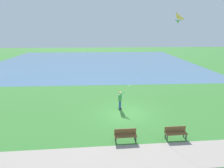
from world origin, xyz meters
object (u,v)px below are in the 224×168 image
object	(u,v)px
park_bench_near_walkway	(176,132)
park_bench_far_walkway	(125,134)
person_kite_flyer	(120,99)
flying_kite	(175,19)

from	to	relation	value
park_bench_near_walkway	park_bench_far_walkway	world-z (taller)	same
person_kite_flyer	park_bench_near_walkway	world-z (taller)	person_kite_flyer
park_bench_far_walkway	park_bench_near_walkway	bearing A→B (deg)	-88.04
person_kite_flyer	flying_kite	world-z (taller)	flying_kite
park_bench_far_walkway	person_kite_flyer	bearing A→B (deg)	-1.57
park_bench_far_walkway	flying_kite	bearing A→B (deg)	-48.77
person_kite_flyer	park_bench_far_walkway	xyz separation A→B (m)	(-5.08, 0.14, -0.54)
flying_kite	park_bench_far_walkway	xyz separation A→B (m)	(-3.53, 4.03, -7.54)
person_kite_flyer	flying_kite	size ratio (longest dim) A/B	0.27
park_bench_near_walkway	park_bench_far_walkway	bearing A→B (deg)	91.96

